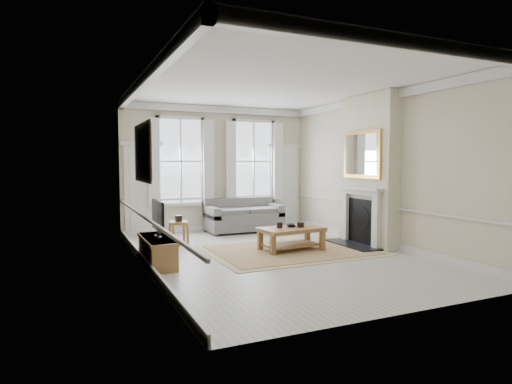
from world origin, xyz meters
name	(u,v)px	position (x,y,z in m)	size (l,w,h in m)	color
floor	(277,256)	(0.00, 0.00, 0.00)	(7.20, 7.20, 0.00)	#B7B5AD
ceiling	(277,84)	(0.00, 0.00, 3.40)	(7.20, 7.20, 0.00)	white
back_wall	(218,169)	(0.00, 3.60, 1.70)	(5.20, 5.20, 0.00)	beige
left_wall	(143,173)	(-2.60, 0.00, 1.70)	(7.20, 7.20, 0.00)	beige
right_wall	(381,170)	(2.60, 0.00, 1.70)	(7.20, 7.20, 0.00)	beige
window_left	(181,161)	(-1.05, 3.55, 1.90)	(1.26, 0.20, 2.20)	#B2BCC6
window_right	(253,161)	(1.05, 3.55, 1.90)	(1.26, 0.20, 2.20)	#B2BCC6
door_left	(142,191)	(-2.05, 3.56, 1.15)	(0.90, 0.08, 2.30)	silver
door_right	(284,187)	(2.05, 3.56, 1.15)	(0.90, 0.08, 2.30)	silver
painting	(142,153)	(-2.56, 0.30, 2.05)	(0.05, 1.66, 1.06)	#9D691A
chimney_breast	(369,170)	(2.43, 0.20, 1.70)	(0.35, 1.70, 3.38)	beige
hearth	(352,245)	(2.00, 0.20, 0.03)	(0.55, 1.50, 0.05)	black
fireplace	(360,213)	(2.20, 0.20, 0.73)	(0.21, 1.45, 1.33)	silver
mirror	(361,155)	(2.21, 0.20, 2.05)	(0.06, 1.26, 1.06)	gold
sofa	(243,218)	(0.55, 3.11, 0.37)	(2.02, 0.98, 0.90)	#61615F
side_table	(179,226)	(-1.47, 2.13, 0.40)	(0.52, 0.52, 0.51)	brown
rug	(291,250)	(0.50, 0.31, 0.01)	(3.50, 2.60, 0.02)	tan
coffee_table	(291,231)	(0.50, 0.31, 0.41)	(1.39, 0.89, 0.50)	brown
ceramic_pot_a	(280,225)	(0.25, 0.36, 0.56)	(0.12, 0.12, 0.12)	black
ceramic_pot_b	(301,225)	(0.70, 0.26, 0.55)	(0.15, 0.15, 0.10)	black
bowl	(291,225)	(0.55, 0.41, 0.52)	(0.23, 0.23, 0.06)	black
tv_stand	(157,251)	(-2.34, 0.22, 0.25)	(0.45, 1.41, 0.51)	brown
tv	(158,216)	(-2.32, 0.22, 0.90)	(0.08, 0.90, 0.68)	black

